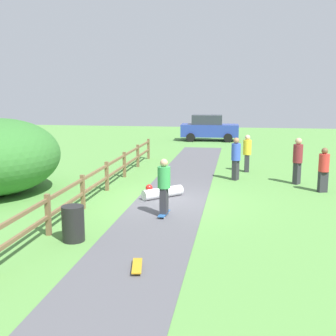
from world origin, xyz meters
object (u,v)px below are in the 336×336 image
bystander_maroon (298,159)px  skater_fallen (162,192)px  trash_bin (73,224)px  bystander_blue (236,157)px  bystander_yellow (247,152)px  skater_riding (164,184)px  parked_car_blue (209,128)px  bystander_red (324,168)px  skateboard_loose (137,266)px

bystander_maroon → skater_fallen: bearing=-148.3°
trash_bin → bystander_blue: bystander_blue is taller
trash_bin → bystander_blue: size_ratio=0.50×
bystander_blue → bystander_yellow: bearing=75.5°
bystander_blue → skater_riding: bearing=-109.9°
bystander_blue → parked_car_blue: (-2.05, 14.10, -0.03)m
bystander_maroon → trash_bin: bearing=-129.5°
trash_bin → bystander_blue: bearing=64.2°
bystander_red → parked_car_blue: size_ratio=0.39×
parked_car_blue → skateboard_loose: bearing=-89.8°
bystander_maroon → parked_car_blue: bearing=107.2°
trash_bin → skateboard_loose: (1.98, -1.49, -0.36)m
bystander_red → parked_car_blue: parked_car_blue is taller
bystander_red → skateboard_loose: bearing=-123.0°
trash_bin → bystander_yellow: size_ratio=0.53×
parked_car_blue → bystander_blue: bearing=-81.7°
trash_bin → bystander_maroon: size_ratio=0.48×
bystander_yellow → bystander_maroon: bystander_maroon is taller
skater_fallen → skateboard_loose: skater_fallen is taller
trash_bin → bystander_yellow: bearing=66.3°
bystander_blue → bystander_yellow: bystander_blue is taller
bystander_blue → skateboard_loose: bearing=-101.5°
skater_riding → skateboard_loose: (0.09, -3.95, -0.89)m
trash_bin → skater_riding: size_ratio=0.52×
skateboard_loose → bystander_yellow: (2.48, 11.62, 0.86)m
skater_fallen → bystander_yellow: 6.28m
skateboard_loose → bystander_maroon: size_ratio=0.44×
skater_fallen → bystander_maroon: (4.97, 3.07, 0.84)m
skateboard_loose → bystander_blue: 9.92m
trash_bin → bystander_red: 9.66m
trash_bin → bystander_red: (7.15, 6.47, 0.46)m
bystander_red → skater_riding: bearing=-142.7°
trash_bin → skateboard_loose: 2.50m
skateboard_loose → parked_car_blue: size_ratio=0.19×
skater_riding → parked_car_blue: (0.02, 19.82, -0.02)m
parked_car_blue → bystander_yellow: bearing=-78.1°
skateboard_loose → bystander_red: bystander_red is taller
trash_bin → bystander_maroon: (6.39, 7.76, 0.59)m
skater_fallen → trash_bin: bearing=-106.8°
bystander_maroon → bystander_yellow: bearing=129.2°
skater_riding → skateboard_loose: size_ratio=2.09×
parked_car_blue → skater_riding: bearing=-90.1°
skater_riding → bystander_blue: bearing=70.1°
trash_bin → bystander_maroon: 10.07m
skater_fallen → bystander_blue: bystander_blue is taller
skater_riding → bystander_red: (5.27, 4.01, -0.07)m
skater_fallen → bystander_yellow: size_ratio=0.84×
skater_riding → skater_fallen: skater_riding is taller
trash_bin → skater_fallen: 4.90m
bystander_red → parked_car_blue: (-5.25, 15.81, 0.05)m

